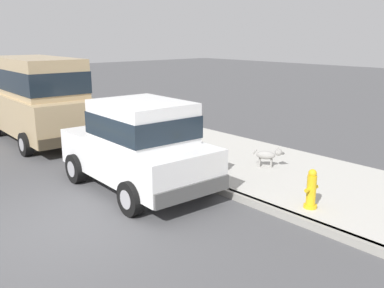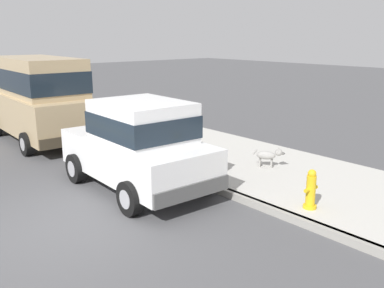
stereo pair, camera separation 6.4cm
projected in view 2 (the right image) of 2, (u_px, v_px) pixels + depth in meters
ground_plane at (62, 230)px, 7.08m from camera, size 80.00×80.00×0.00m
curb at (204, 184)px, 9.07m from camera, size 0.16×64.00×0.14m
sidewalk at (260, 167)px, 10.20m from camera, size 3.60×64.00×0.14m
car_white_hatchback at (139, 144)px, 8.75m from camera, size 2.03×3.84×1.88m
car_tan_van at (39, 95)px, 12.84m from camera, size 2.24×4.96×2.52m
dog_grey at (269, 155)px, 9.95m from camera, size 0.48×0.65×0.49m
fire_hydrant at (311, 190)px, 7.54m from camera, size 0.34×0.24×0.72m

